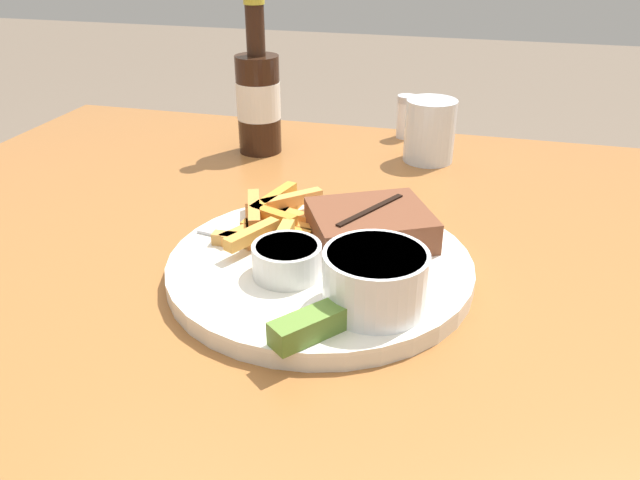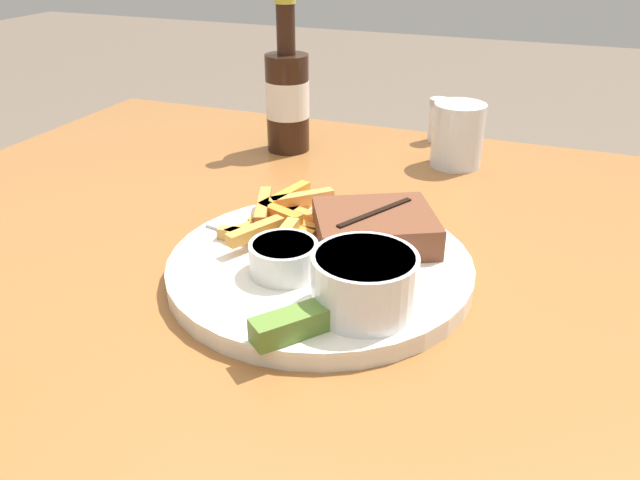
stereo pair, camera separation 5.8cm
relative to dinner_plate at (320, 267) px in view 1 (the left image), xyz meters
name	(u,v)px [view 1 (the left image)]	position (x,y,z in m)	size (l,w,h in m)	color
dining_table	(320,356)	(0.00, 0.00, -0.11)	(1.13, 0.95, 0.78)	#935B2D
dinner_plate	(320,267)	(0.00, 0.00, 0.00)	(0.29, 0.29, 0.02)	silver
steak_portion	(370,225)	(0.04, 0.05, 0.02)	(0.14, 0.14, 0.03)	brown
fries_pile	(274,223)	(-0.06, 0.04, 0.02)	(0.13, 0.17, 0.02)	orange
coleslaw_cup	(375,276)	(0.06, -0.06, 0.04)	(0.09, 0.09, 0.05)	white
dipping_sauce_cup	(287,259)	(-0.02, -0.04, 0.03)	(0.06, 0.06, 0.03)	silver
pickle_spear	(315,323)	(0.03, -0.12, 0.02)	(0.06, 0.07, 0.02)	#567A2D
fork_utensil	(251,241)	(-0.07, 0.01, 0.01)	(0.13, 0.04, 0.00)	#B7B7BC
beer_bottle	(258,98)	(-0.17, 0.32, 0.07)	(0.06, 0.06, 0.22)	black
drinking_glass	(430,131)	(0.06, 0.34, 0.03)	(0.07, 0.07, 0.09)	silver
salt_shaker	(406,116)	(0.02, 0.44, 0.02)	(0.03, 0.03, 0.07)	white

